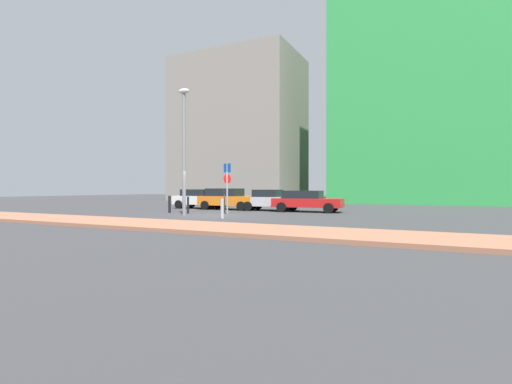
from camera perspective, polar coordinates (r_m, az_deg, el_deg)
ground_plane at (r=21.48m, az=-6.91°, el=-3.55°), size 120.00×120.00×0.00m
sidewalk_brick at (r=16.59m, az=-18.85°, el=-4.54°), size 40.00×3.14×0.14m
parked_car_white at (r=28.89m, az=-8.61°, el=-0.98°), size 4.24×2.10×1.47m
parked_car_orange at (r=27.09m, az=-4.36°, el=-0.99°), size 4.35×2.13×1.54m
parked_car_silver at (r=25.70m, az=2.17°, el=-1.21°), size 4.03×2.22×1.45m
parked_car_red at (r=24.47m, az=7.72°, el=-1.31°), size 4.59×2.12×1.40m
parking_sign_post at (r=22.12m, az=-4.44°, el=1.54°), size 0.59×0.17×3.05m
parking_meter at (r=23.36m, az=-4.86°, el=-0.89°), size 0.18×0.14×1.48m
street_lamp at (r=21.43m, az=-11.00°, el=7.68°), size 0.70×0.36×7.15m
traffic_bollard_near at (r=24.01m, az=-13.13°, el=-1.85°), size 0.17×0.17×1.07m
traffic_bollard_mid at (r=19.04m, az=-5.21°, el=-2.55°), size 0.17×0.17×1.01m
traffic_bollard_far at (r=23.17m, az=-10.39°, el=-1.98°), size 0.13×0.13×1.04m
building_colorful_midrise at (r=46.76m, az=25.61°, el=12.94°), size 19.76×16.37×23.24m
building_under_construction at (r=48.70m, az=-2.68°, el=9.47°), size 15.61×10.03×18.20m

